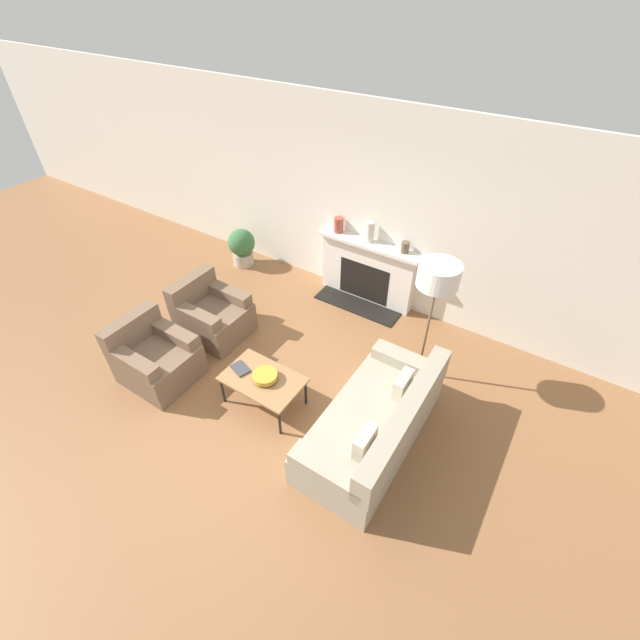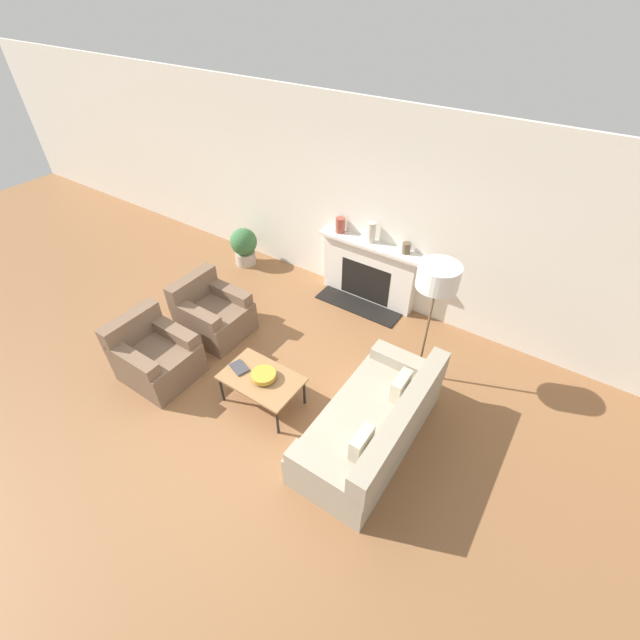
% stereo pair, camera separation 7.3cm
% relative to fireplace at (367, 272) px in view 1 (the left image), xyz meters
% --- Properties ---
extents(ground_plane, '(18.00, 18.00, 0.00)m').
position_rel_fireplace_xyz_m(ground_plane, '(-0.18, -2.80, -0.49)').
color(ground_plane, brown).
extents(wall_back, '(18.00, 0.06, 2.90)m').
position_rel_fireplace_xyz_m(wall_back, '(-0.18, 0.15, 0.96)').
color(wall_back, silver).
rests_on(wall_back, ground_plane).
extents(fireplace, '(1.64, 0.59, 1.01)m').
position_rel_fireplace_xyz_m(fireplace, '(0.00, 0.00, 0.00)').
color(fireplace, silver).
rests_on(fireplace, ground_plane).
extents(couch, '(0.93, 1.95, 0.81)m').
position_rel_fireplace_xyz_m(couch, '(1.36, -2.31, -0.19)').
color(couch, '#9E937F').
rests_on(couch, ground_plane).
extents(armchair_near, '(0.89, 0.79, 0.83)m').
position_rel_fireplace_xyz_m(armchair_near, '(-1.44, -2.95, -0.18)').
color(armchair_near, brown).
rests_on(armchair_near, ground_plane).
extents(armchair_far, '(0.89, 0.79, 0.83)m').
position_rel_fireplace_xyz_m(armchair_far, '(-1.44, -1.93, -0.18)').
color(armchair_far, brown).
rests_on(armchair_far, ground_plane).
extents(coffee_table, '(0.94, 0.60, 0.43)m').
position_rel_fireplace_xyz_m(coffee_table, '(-0.01, -2.56, -0.09)').
color(coffee_table, olive).
rests_on(coffee_table, ground_plane).
extents(bowl, '(0.29, 0.29, 0.09)m').
position_rel_fireplace_xyz_m(bowl, '(0.03, -2.54, -0.01)').
color(bowl, '#BC8E2D').
rests_on(bowl, coffee_table).
extents(book, '(0.27, 0.22, 0.02)m').
position_rel_fireplace_xyz_m(book, '(-0.32, -2.59, -0.05)').
color(book, '#38383D').
rests_on(book, coffee_table).
extents(floor_lamp, '(0.47, 0.47, 1.70)m').
position_rel_fireplace_xyz_m(floor_lamp, '(1.38, -1.09, 0.98)').
color(floor_lamp, brown).
rests_on(floor_lamp, ground_plane).
extents(mantel_vase_left, '(0.14, 0.14, 0.23)m').
position_rel_fireplace_xyz_m(mantel_vase_left, '(-0.54, 0.02, 0.63)').
color(mantel_vase_left, brown).
rests_on(mantel_vase_left, fireplace).
extents(mantel_vase_center_left, '(0.12, 0.12, 0.31)m').
position_rel_fireplace_xyz_m(mantel_vase_center_left, '(-0.01, 0.02, 0.67)').
color(mantel_vase_center_left, beige).
rests_on(mantel_vase_center_left, fireplace).
extents(mantel_vase_center_right, '(0.12, 0.12, 0.16)m').
position_rel_fireplace_xyz_m(mantel_vase_center_right, '(0.55, 0.02, 0.60)').
color(mantel_vase_center_right, brown).
rests_on(mantel_vase_center_right, fireplace).
extents(potted_plant, '(0.46, 0.46, 0.67)m').
position_rel_fireplace_xyz_m(potted_plant, '(-2.29, -0.30, -0.13)').
color(potted_plant, '#B2A899').
rests_on(potted_plant, ground_plane).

